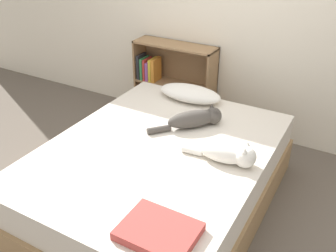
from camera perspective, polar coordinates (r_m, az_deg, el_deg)
The scene contains 8 objects.
ground_plane at distance 3.00m, azimuth -1.43°, elevation -11.72°, with size 8.00×8.00×0.00m, color brown.
wall_back at distance 3.64m, azimuth 10.58°, elevation 17.57°, with size 8.00×0.06×2.50m.
bed at distance 2.83m, azimuth -1.49°, elevation -7.77°, with size 1.53×1.98×0.53m.
pillow at distance 3.35m, azimuth 3.39°, elevation 4.99°, with size 0.58×0.29×0.12m.
cat_light at distance 2.52m, azimuth 9.35°, elevation -4.22°, with size 0.51×0.18×0.17m.
cat_dark at distance 2.92m, azimuth 4.32°, elevation 1.13°, with size 0.45×0.49×0.15m.
bookshelf at distance 3.99m, azimuth 0.67°, elevation 7.02°, with size 0.86×0.26×0.85m.
blanket_fold at distance 2.01m, azimuth -1.43°, elevation -15.75°, with size 0.39×0.31×0.05m.
Camera 1 is at (1.17, -1.92, 1.98)m, focal length 40.00 mm.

